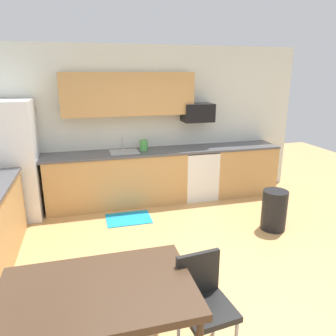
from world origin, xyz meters
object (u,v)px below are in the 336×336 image
at_px(refrigerator, 12,161).
at_px(trash_bin, 274,210).
at_px(dining_table, 98,296).
at_px(oven_range, 198,173).
at_px(microwave, 198,113).
at_px(chair_near_table, 203,298).
at_px(kettle, 144,146).

relative_size(refrigerator, trash_bin, 3.09).
bearing_deg(refrigerator, dining_table, -70.86).
relative_size(refrigerator, oven_range, 2.04).
xyz_separation_m(oven_range, microwave, (0.00, 0.10, 1.10)).
height_order(chair_near_table, trash_bin, chair_near_table).
bearing_deg(microwave, chair_near_table, -108.81).
bearing_deg(oven_range, dining_table, -120.86).
relative_size(dining_table, trash_bin, 2.33).
relative_size(refrigerator, kettle, 9.26).
distance_m(chair_near_table, trash_bin, 2.53).
bearing_deg(chair_near_table, dining_table, -179.07).
bearing_deg(microwave, oven_range, -90.00).
xyz_separation_m(dining_table, chair_near_table, (0.82, 0.01, -0.19)).
distance_m(oven_range, kettle, 1.15).
height_order(oven_range, chair_near_table, oven_range).
bearing_deg(oven_range, microwave, 90.00).
distance_m(oven_range, dining_table, 3.87).
xyz_separation_m(oven_range, kettle, (-1.00, 0.05, 0.56)).
bearing_deg(oven_range, kettle, 177.13).
distance_m(microwave, kettle, 1.13).
relative_size(oven_range, kettle, 4.55).
bearing_deg(trash_bin, dining_table, -145.77).
bearing_deg(kettle, microwave, 2.87).
bearing_deg(refrigerator, oven_range, 1.48).
bearing_deg(kettle, oven_range, -2.87).
height_order(microwave, chair_near_table, microwave).
distance_m(chair_near_table, kettle, 3.39).
relative_size(microwave, trash_bin, 0.90).
relative_size(refrigerator, microwave, 3.43).
xyz_separation_m(microwave, trash_bin, (0.64, -1.63, -1.26)).
xyz_separation_m(chair_near_table, trash_bin, (1.79, 1.77, -0.20)).
bearing_deg(oven_range, refrigerator, -178.52).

